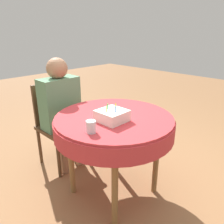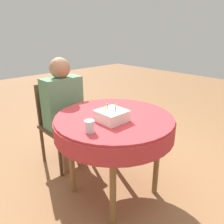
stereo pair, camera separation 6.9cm
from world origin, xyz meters
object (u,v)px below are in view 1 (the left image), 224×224
at_px(person, 61,104).
at_px(birthday_cake, 112,116).
at_px(drinking_glass, 91,127).
at_px(chair, 58,121).

distance_m(person, birthday_cake, 0.80).
distance_m(birthday_cake, drinking_glass, 0.26).
height_order(person, drinking_glass, person).
relative_size(chair, person, 0.76).
distance_m(person, drinking_glass, 0.89).
bearing_deg(chair, drinking_glass, -107.70).
bearing_deg(birthday_cake, person, 87.05).
height_order(chair, birthday_cake, chair).
distance_m(chair, birthday_cake, 0.94).
bearing_deg(drinking_glass, person, 70.55).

